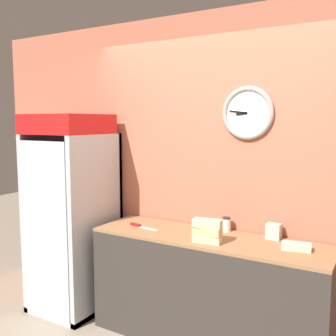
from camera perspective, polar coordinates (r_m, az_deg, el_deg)
The scene contains 10 objects.
wall_back at distance 3.36m, azimuth 8.32°, elevation -0.66°, with size 5.20×0.10×2.70m.
prep_counter at distance 3.32m, azimuth 5.77°, elevation -17.18°, with size 1.91×0.55×0.88m.
beverage_cooler at distance 3.87m, azimuth -13.24°, elevation -5.01°, with size 0.65×0.71×1.85m.
sandwich_stack_bottom at distance 3.01m, azimuth 5.70°, elevation -10.17°, with size 0.22×0.12×0.06m.
sandwich_stack_middle at distance 3.00m, azimuth 5.72°, elevation -9.08°, with size 0.22×0.10×0.06m.
sandwich_stack_top at distance 2.98m, azimuth 5.73°, elevation -7.98°, with size 0.22×0.12×0.06m.
sandwich_flat_left at distance 2.98m, azimuth 18.13°, elevation -10.77°, with size 0.21×0.12×0.05m.
chefs_knife at distance 3.43m, azimuth -4.08°, elevation -8.40°, with size 0.30×0.08×0.02m.
condiment_jar at distance 3.32m, azimuth 8.46°, elevation -8.10°, with size 0.07×0.07×0.12m.
napkin_dispenser at distance 3.19m, azimuth 15.09°, elevation -8.86°, with size 0.11×0.09×0.12m.
Camera 1 is at (1.26, -1.94, 1.79)m, focal length 42.00 mm.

